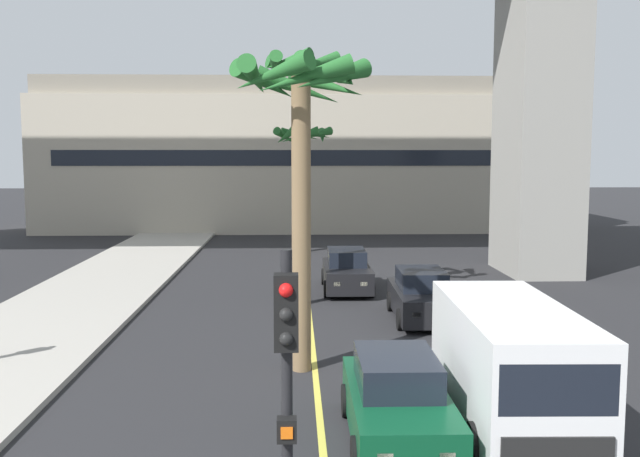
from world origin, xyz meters
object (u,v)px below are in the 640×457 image
at_px(delivery_van, 510,363).
at_px(palm_tree_mid_median, 301,123).
at_px(car_queue_front, 347,272).
at_px(traffic_light_median_near, 287,398).
at_px(car_queue_third, 421,297).
at_px(palm_tree_far_median, 302,106).
at_px(palm_tree_near_median, 303,151).
at_px(car_queue_second, 397,403).

bearing_deg(delivery_van, palm_tree_mid_median, 135.04).
distance_m(car_queue_front, traffic_light_median_near, 19.49).
distance_m(car_queue_third, palm_tree_far_median, 7.46).
xyz_separation_m(delivery_van, palm_tree_near_median, (-3.50, 24.26, 4.06)).
height_order(car_queue_second, car_queue_third, same).
distance_m(delivery_van, palm_tree_near_median, 24.85).
xyz_separation_m(car_queue_third, traffic_light_median_near, (-4.05, -14.49, 1.99)).
relative_size(delivery_van, palm_tree_far_median, 0.62).
height_order(car_queue_third, delivery_van, delivery_van).
distance_m(car_queue_third, delivery_van, 8.84).
bearing_deg(delivery_van, traffic_light_median_near, -125.66).
distance_m(car_queue_front, palm_tree_far_median, 6.71).
xyz_separation_m(car_queue_front, palm_tree_mid_median, (-1.83, -9.78, 5.16)).
height_order(car_queue_front, palm_tree_near_median, palm_tree_near_median).
bearing_deg(palm_tree_near_median, palm_tree_far_median, -90.95).
height_order(car_queue_third, palm_tree_near_median, palm_tree_near_median).
bearing_deg(palm_tree_far_median, palm_tree_near_median, 89.05).
bearing_deg(car_queue_front, palm_tree_near_median, 97.98).
bearing_deg(delivery_van, car_queue_front, 98.38).
height_order(car_queue_second, delivery_van, delivery_van).
relative_size(car_queue_second, traffic_light_median_near, 0.98).
height_order(car_queue_front, car_queue_third, same).
bearing_deg(car_queue_third, palm_tree_near_median, 102.68).
bearing_deg(car_queue_second, palm_tree_near_median, 93.11).
height_order(delivery_van, palm_tree_near_median, palm_tree_near_median).
xyz_separation_m(car_queue_second, palm_tree_near_median, (-1.34, 24.70, 4.62)).
xyz_separation_m(delivery_van, traffic_light_median_near, (-4.07, -5.67, 1.43)).
height_order(car_queue_front, delivery_van, delivery_van).
bearing_deg(car_queue_third, car_queue_front, 112.50).
height_order(car_queue_third, palm_tree_mid_median, palm_tree_mid_median).
relative_size(car_queue_front, palm_tree_mid_median, 0.55).
relative_size(delivery_van, traffic_light_median_near, 1.26).
relative_size(palm_tree_near_median, palm_tree_far_median, 0.78).
bearing_deg(car_queue_second, palm_tree_mid_median, 111.45).
height_order(car_queue_second, traffic_light_median_near, traffic_light_median_near).
height_order(palm_tree_near_median, palm_tree_mid_median, palm_tree_mid_median).
bearing_deg(palm_tree_mid_median, palm_tree_near_median, 89.07).
height_order(delivery_van, palm_tree_mid_median, palm_tree_mid_median).
height_order(palm_tree_near_median, palm_tree_far_median, palm_tree_far_median).
height_order(traffic_light_median_near, palm_tree_mid_median, palm_tree_mid_median).
bearing_deg(traffic_light_median_near, palm_tree_near_median, 88.91).
bearing_deg(traffic_light_median_near, car_queue_third, 74.39).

